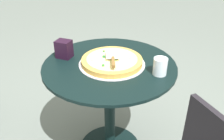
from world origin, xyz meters
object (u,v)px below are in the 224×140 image
patio_table (110,92)px  pizza_on_tray (112,61)px  pizza_server (113,59)px  drinking_cup (160,66)px  napkin_dispenser (64,49)px

patio_table → pizza_on_tray: (-0.02, -0.00, 0.23)m
patio_table → pizza_server: bearing=122.0°
drinking_cup → patio_table: bearing=-15.7°
pizza_server → napkin_dispenser: bearing=-16.3°
patio_table → napkin_dispenser: (0.30, -0.05, 0.27)m
pizza_on_tray → drinking_cup: bearing=162.9°
patio_table → pizza_on_tray: pizza_on_tray is taller
drinking_cup → napkin_dispenser: (0.59, -0.13, 0.01)m
pizza_server → napkin_dispenser: napkin_dispenser is taller
pizza_on_tray → napkin_dispenser: bearing=-8.7°
patio_table → napkin_dispenser: napkin_dispenser is taller
napkin_dispenser → drinking_cup: bearing=0.6°
pizza_on_tray → napkin_dispenser: size_ratio=3.56×
pizza_on_tray → drinking_cup: 0.30m
patio_table → drinking_cup: drinking_cup is taller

